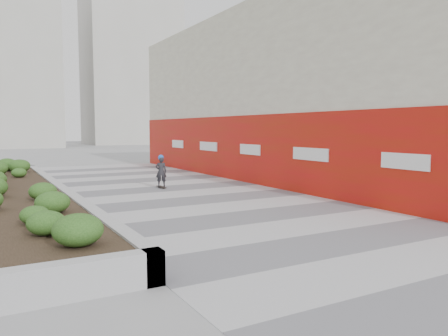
% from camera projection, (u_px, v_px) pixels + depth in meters
% --- Properties ---
extents(ground, '(160.00, 160.00, 0.00)m').
position_uv_depth(ground, '(292.00, 230.00, 10.40)').
color(ground, gray).
rests_on(ground, ground).
extents(walkway, '(8.00, 36.00, 0.01)m').
position_uv_depth(walkway, '(229.00, 210.00, 13.00)').
color(walkway, '#A8A8AD').
rests_on(walkway, ground).
extents(building, '(6.04, 24.08, 8.00)m').
position_uv_depth(building, '(292.00, 96.00, 21.24)').
color(building, beige).
rests_on(building, ground).
extents(planter, '(3.00, 18.00, 0.90)m').
position_uv_depth(planter, '(15.00, 192.00, 13.76)').
color(planter, '#9E9EA0').
rests_on(planter, ground).
extents(distant_bldg_north_r, '(14.00, 10.00, 24.00)m').
position_uv_depth(distant_bldg_north_r, '(131.00, 68.00, 68.75)').
color(distant_bldg_north_r, '#ADAAA3').
rests_on(distant_bldg_north_r, ground).
extents(manhole_cover, '(0.44, 0.44, 0.01)m').
position_uv_depth(manhole_cover, '(243.00, 208.00, 13.25)').
color(manhole_cover, '#595654').
rests_on(manhole_cover, ground).
extents(skateboarder, '(0.51, 0.72, 1.37)m').
position_uv_depth(skateboarder, '(161.00, 171.00, 17.60)').
color(skateboarder, beige).
rests_on(skateboarder, ground).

